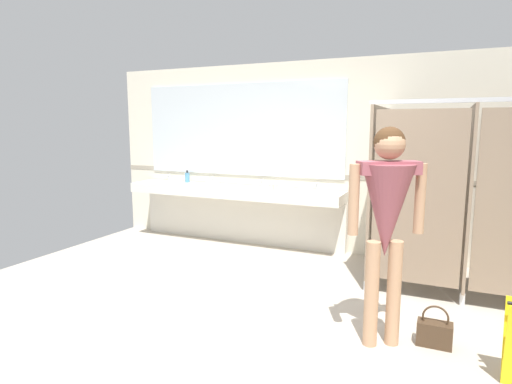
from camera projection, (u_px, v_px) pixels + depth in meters
name	position (u px, v px, depth m)	size (l,w,h in m)	color
ground_plane	(272.00, 331.00, 3.74)	(7.14, 5.45, 0.10)	#B2A899
wall_back	(342.00, 158.00, 5.77)	(7.14, 0.12, 2.60)	beige
wall_back_tile_band	(340.00, 177.00, 5.75)	(7.14, 0.01, 0.06)	#9E937F
vanity_counter	(235.00, 202.00, 6.25)	(3.24, 0.52, 0.97)	silver
mirror_panel	(240.00, 130.00, 6.26)	(3.14, 0.02, 1.33)	silver
bathroom_stalls	(468.00, 194.00, 4.37)	(1.91, 1.30, 1.98)	#84705B
person_standing	(387.00, 209.00, 3.25)	(0.54, 0.54, 1.72)	tan
handbag	(434.00, 333.00, 3.38)	(0.26, 0.14, 0.33)	#3F2D1E
soap_dispenser	(187.00, 177.00, 6.62)	(0.07, 0.07, 0.19)	teal
paper_cup	(275.00, 187.00, 5.77)	(0.07, 0.07, 0.09)	beige
floor_drain_cover	(303.00, 309.00, 4.07)	(0.14, 0.14, 0.01)	#B7BABF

